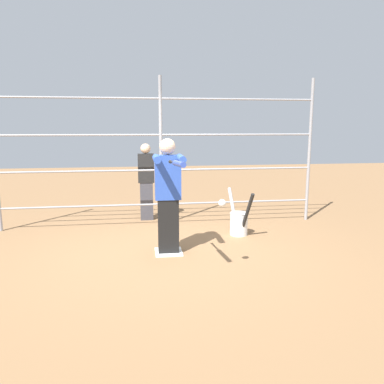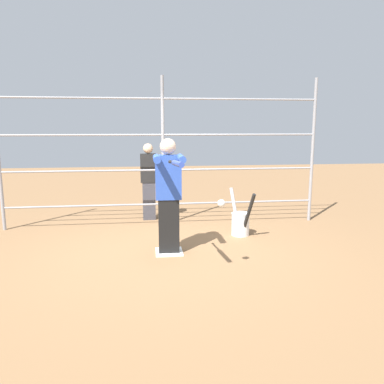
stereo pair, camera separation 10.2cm
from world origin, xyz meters
TOP-DOWN VIEW (x-y plane):
  - ground_plane at (0.00, 0.00)m, footprint 24.00×24.00m
  - home_plate at (0.00, 0.00)m, footprint 0.40×0.40m
  - fence_backstop at (0.00, -1.60)m, footprint 5.87×0.06m
  - batter at (0.00, 0.02)m, footprint 0.44×0.57m
  - baseball_bat_swinging at (-0.04, 0.99)m, footprint 0.13×0.91m
  - softball_in_flight at (-0.61, 0.89)m, footprint 0.10×0.10m
  - bat_bucket at (-1.28, -0.75)m, footprint 0.32×0.84m
  - bystander_behind_fence at (0.27, -2.07)m, footprint 0.32×0.20m

SIDE VIEW (x-z plane):
  - ground_plane at x=0.00m, z-range 0.00..0.00m
  - home_plate at x=0.00m, z-range 0.00..0.02m
  - bat_bucket at x=-1.28m, z-range -0.17..0.63m
  - bystander_behind_fence at x=0.27m, z-range 0.03..1.56m
  - batter at x=0.00m, z-range 0.07..1.76m
  - softball_in_flight at x=-0.61m, z-range 0.88..0.97m
  - fence_backstop at x=0.00m, z-range 0.00..2.76m
  - baseball_bat_swinging at x=-0.04m, z-range 1.39..1.49m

